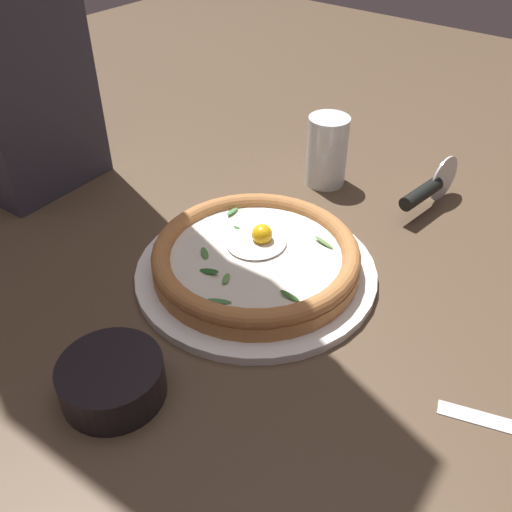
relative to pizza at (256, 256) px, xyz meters
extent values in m
cube|color=brown|center=(0.03, -0.01, -0.05)|extent=(2.40, 2.40, 0.03)
cylinder|color=white|center=(0.00, 0.00, -0.02)|extent=(0.32, 0.32, 0.01)
cylinder|color=#B47640|center=(0.00, 0.00, -0.01)|extent=(0.27, 0.27, 0.02)
torus|color=#B4733E|center=(0.00, 0.00, 0.01)|extent=(0.27, 0.27, 0.02)
cylinder|color=white|center=(0.00, 0.00, 0.00)|extent=(0.23, 0.23, 0.00)
ellipsoid|color=white|center=(0.02, 0.01, 0.01)|extent=(0.08, 0.08, 0.01)
sphere|color=#FCB313|center=(0.02, 0.01, 0.02)|extent=(0.03, 0.03, 0.03)
ellipsoid|color=#255E24|center=(-0.07, 0.02, 0.01)|extent=(0.01, 0.03, 0.01)
ellipsoid|color=#266B22|center=(0.03, 0.05, 0.01)|extent=(0.01, 0.03, 0.01)
ellipsoid|color=#366A2A|center=(-0.04, -0.08, 0.01)|extent=(0.01, 0.03, 0.01)
ellipsoid|color=#3F763B|center=(-0.10, -0.03, 0.01)|extent=(0.02, 0.03, 0.01)
ellipsoid|color=#638E46|center=(0.07, -0.06, 0.01)|extent=(0.01, 0.03, 0.01)
ellipsoid|color=#50894C|center=(0.05, 0.08, 0.01)|extent=(0.03, 0.01, 0.01)
ellipsoid|color=#477D34|center=(-0.04, 0.05, 0.01)|extent=(0.02, 0.02, 0.01)
ellipsoid|color=#5D9748|center=(-0.06, 0.00, 0.01)|extent=(0.02, 0.02, 0.00)
cylinder|color=black|center=(-0.25, -0.01, -0.01)|extent=(0.11, 0.11, 0.04)
cylinder|color=silver|center=(0.33, -0.11, 0.01)|extent=(0.07, 0.01, 0.07)
cylinder|color=silver|center=(0.32, -0.11, 0.01)|extent=(0.02, 0.01, 0.01)
cylinder|color=black|center=(0.27, -0.10, 0.01)|extent=(0.09, 0.03, 0.02)
cube|color=silver|center=(-0.03, -0.34, -0.03)|extent=(0.06, 0.12, 0.00)
cylinder|color=silver|center=(0.26, 0.06, 0.03)|extent=(0.07, 0.07, 0.11)
cylinder|color=#D9D77C|center=(0.26, 0.06, 0.00)|extent=(0.06, 0.06, 0.05)
camera|label=1|loc=(-0.45, -0.36, 0.45)|focal=39.69mm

